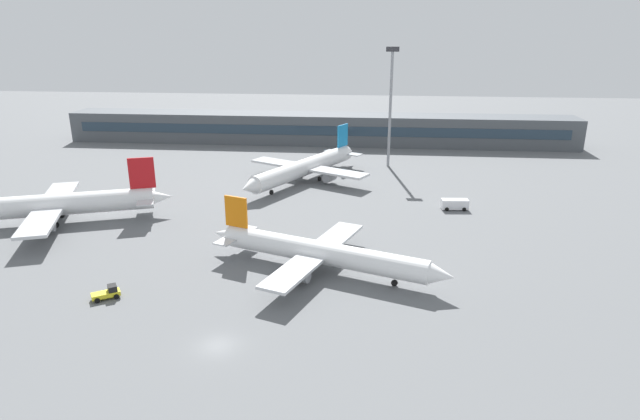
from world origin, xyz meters
The scene contains 8 objects.
ground_plane centered at (0.00, 40.00, 0.00)m, with size 400.00×400.00×0.00m, color slate.
terminal_building centered at (0.00, 113.71, 4.50)m, with size 154.91×12.13×9.00m.
airplane_near centered at (10.11, 20.75, 2.91)m, with size 37.24×26.65×9.56m.
airplane_mid centered at (-42.73, 35.96, 3.47)m, with size 44.32×31.72×11.38m.
airplane_far centered at (1.20, 69.32, 3.32)m, with size 29.27×40.37×10.88m.
baggage_tug_yellow centered at (-17.68, 9.60, 0.80)m, with size 3.83×3.24×1.75m.
service_van_white centered at (33.38, 51.75, 1.11)m, with size 5.34×2.64×2.08m.
floodlight_tower_west centered at (20.97, 86.11, 17.00)m, with size 3.20×0.80×29.83m.
Camera 1 is at (16.78, -51.52, 34.25)m, focal length 30.24 mm.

